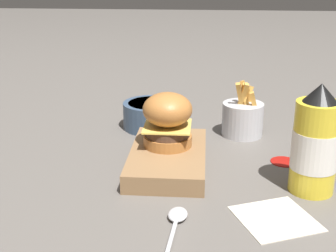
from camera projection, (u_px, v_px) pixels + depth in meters
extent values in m
plane|color=#5B5651|center=(157.00, 172.00, 0.90)|extent=(6.00, 6.00, 0.00)
cube|color=olive|center=(168.00, 158.00, 0.92)|extent=(0.25, 0.15, 0.04)
cylinder|color=#AD6B33|center=(168.00, 140.00, 0.94)|extent=(0.10, 0.10, 0.02)
cylinder|color=#4C3323|center=(168.00, 131.00, 0.93)|extent=(0.09, 0.09, 0.02)
cube|color=#EAC656|center=(167.00, 126.00, 0.93)|extent=(0.09, 0.09, 0.00)
ellipsoid|color=#AD6B33|center=(167.00, 109.00, 0.91)|extent=(0.10, 0.10, 0.07)
cylinder|color=yellow|center=(315.00, 148.00, 0.80)|extent=(0.08, 0.08, 0.16)
cylinder|color=white|center=(315.00, 149.00, 0.81)|extent=(0.08, 0.08, 0.07)
cone|color=black|center=(321.00, 93.00, 0.77)|extent=(0.06, 0.06, 0.03)
cylinder|color=#B7B7BC|center=(242.00, 119.00, 1.08)|extent=(0.09, 0.09, 0.08)
cube|color=gold|center=(241.00, 99.00, 1.06)|extent=(0.03, 0.03, 0.08)
cube|color=gold|center=(246.00, 99.00, 1.07)|extent=(0.04, 0.02, 0.08)
cube|color=gold|center=(251.00, 100.00, 1.08)|extent=(0.02, 0.03, 0.07)
cube|color=gold|center=(247.00, 99.00, 1.09)|extent=(0.03, 0.03, 0.06)
cube|color=gold|center=(246.00, 104.00, 1.06)|extent=(0.01, 0.02, 0.06)
cube|color=gold|center=(246.00, 99.00, 1.06)|extent=(0.02, 0.03, 0.09)
cube|color=gold|center=(243.00, 101.00, 1.06)|extent=(0.03, 0.02, 0.08)
cube|color=gold|center=(254.00, 105.00, 1.05)|extent=(0.02, 0.03, 0.06)
cube|color=gold|center=(241.00, 99.00, 1.06)|extent=(0.04, 0.03, 0.08)
cylinder|color=#384C66|center=(151.00, 115.00, 1.13)|extent=(0.14, 0.14, 0.06)
cylinder|color=#CC4C33|center=(151.00, 104.00, 1.12)|extent=(0.11, 0.11, 0.01)
cylinder|color=silver|center=(169.00, 244.00, 0.67)|extent=(0.12, 0.02, 0.01)
ellipsoid|color=silver|center=(178.00, 214.00, 0.74)|extent=(0.05, 0.03, 0.01)
cylinder|color=#9E140F|center=(284.00, 161.00, 0.95)|extent=(0.05, 0.05, 0.00)
cube|color=beige|center=(276.00, 218.00, 0.74)|extent=(0.15, 0.15, 0.00)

